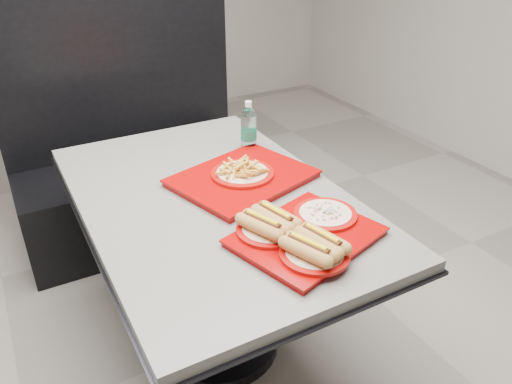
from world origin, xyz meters
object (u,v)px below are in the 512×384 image
booth_bench (135,165)px  tray_near (302,233)px  water_bottle (249,129)px  diner_table (214,233)px  tray_far (242,175)px

booth_bench → tray_near: (0.12, -1.50, 0.38)m
tray_near → water_bottle: water_bottle is taller
diner_table → tray_far: 0.25m
tray_far → water_bottle: 0.31m
diner_table → tray_near: bearing=-73.3°
booth_bench → water_bottle: size_ratio=6.12×
diner_table → tray_near: size_ratio=2.77×
booth_bench → tray_near: bearing=-85.3°
diner_table → water_bottle: water_bottle is taller
booth_bench → diner_table: bearing=-90.0°
tray_near → tray_far: size_ratio=0.88×
tray_near → water_bottle: size_ratio=2.32×
booth_bench → tray_far: size_ratio=2.31×
diner_table → water_bottle: (0.31, 0.29, 0.26)m
tray_near → tray_far: 0.45m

